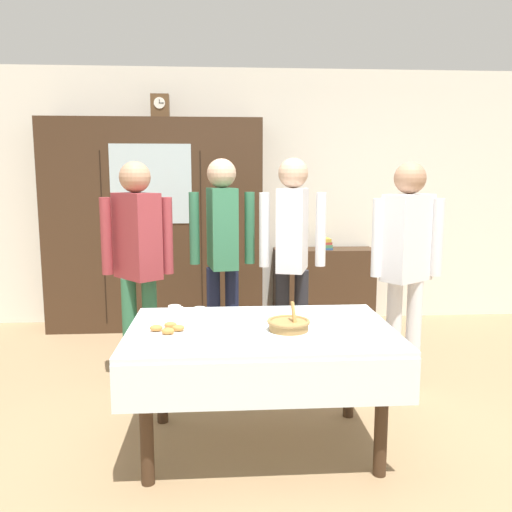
% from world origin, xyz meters
% --- Properties ---
extents(ground_plane, '(12.00, 12.00, 0.00)m').
position_xyz_m(ground_plane, '(0.00, 0.00, 0.00)').
color(ground_plane, '#997A56').
rests_on(ground_plane, ground).
extents(back_wall, '(6.40, 0.10, 2.70)m').
position_xyz_m(back_wall, '(0.00, 2.65, 1.35)').
color(back_wall, silver).
rests_on(back_wall, ground).
extents(dining_table, '(1.50, 0.98, 0.72)m').
position_xyz_m(dining_table, '(0.00, -0.23, 0.62)').
color(dining_table, '#3D2819').
rests_on(dining_table, ground).
extents(wall_cabinet, '(2.19, 0.46, 2.15)m').
position_xyz_m(wall_cabinet, '(-0.90, 2.35, 1.07)').
color(wall_cabinet, '#3D2819').
rests_on(wall_cabinet, ground).
extents(mantel_clock, '(0.18, 0.11, 0.24)m').
position_xyz_m(mantel_clock, '(-0.82, 2.35, 2.27)').
color(mantel_clock, brown).
rests_on(mantel_clock, wall_cabinet).
extents(bookshelf_low, '(1.07, 0.35, 0.81)m').
position_xyz_m(bookshelf_low, '(0.88, 2.41, 0.40)').
color(bookshelf_low, '#3D2819').
rests_on(bookshelf_low, ground).
extents(book_stack, '(0.15, 0.22, 0.12)m').
position_xyz_m(book_stack, '(0.88, 2.41, 0.86)').
color(book_stack, '#2D5184').
rests_on(book_stack, bookshelf_low).
extents(tea_cup_near_right, '(0.13, 0.13, 0.06)m').
position_xyz_m(tea_cup_near_right, '(-0.35, 0.03, 0.75)').
color(tea_cup_near_right, silver).
rests_on(tea_cup_near_right, dining_table).
extents(tea_cup_near_left, '(0.13, 0.13, 0.06)m').
position_xyz_m(tea_cup_near_left, '(0.03, -0.08, 0.75)').
color(tea_cup_near_left, white).
rests_on(tea_cup_near_left, dining_table).
extents(tea_cup_front_edge, '(0.13, 0.13, 0.06)m').
position_xyz_m(tea_cup_front_edge, '(-0.51, 0.09, 0.75)').
color(tea_cup_front_edge, white).
rests_on(tea_cup_front_edge, dining_table).
extents(bread_basket, '(0.24, 0.24, 0.16)m').
position_xyz_m(bread_basket, '(0.15, -0.27, 0.76)').
color(bread_basket, '#9E7542').
rests_on(bread_basket, dining_table).
extents(pastry_plate, '(0.28, 0.28, 0.05)m').
position_xyz_m(pastry_plate, '(-0.52, -0.28, 0.74)').
color(pastry_plate, white).
rests_on(pastry_plate, dining_table).
extents(spoon_mid_left, '(0.12, 0.02, 0.01)m').
position_xyz_m(spoon_mid_left, '(0.41, -0.51, 0.73)').
color(spoon_mid_left, silver).
rests_on(spoon_mid_left, dining_table).
extents(spoon_far_right, '(0.12, 0.02, 0.01)m').
position_xyz_m(spoon_far_right, '(0.56, -0.21, 0.73)').
color(spoon_far_right, silver).
rests_on(spoon_far_right, dining_table).
extents(person_near_right_end, '(0.52, 0.40, 1.71)m').
position_xyz_m(person_near_right_end, '(0.33, 0.92, 1.05)').
color(person_near_right_end, '#232328').
rests_on(person_near_right_end, ground).
extents(person_behind_table_left, '(0.52, 0.40, 1.68)m').
position_xyz_m(person_behind_table_left, '(-0.83, 0.76, 1.03)').
color(person_behind_table_left, '#33704C').
rests_on(person_behind_table_left, ground).
extents(person_beside_shelf, '(0.52, 0.37, 1.68)m').
position_xyz_m(person_beside_shelf, '(1.11, 0.56, 1.02)').
color(person_beside_shelf, silver).
rests_on(person_beside_shelf, ground).
extents(person_behind_table_right, '(0.52, 0.39, 1.71)m').
position_xyz_m(person_behind_table_right, '(-0.21, 1.08, 1.05)').
color(person_behind_table_right, '#191E38').
rests_on(person_behind_table_right, ground).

